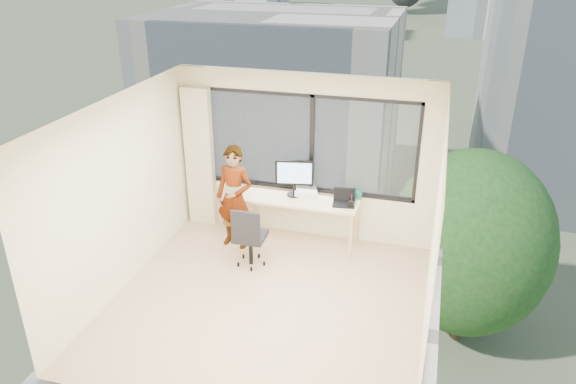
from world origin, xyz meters
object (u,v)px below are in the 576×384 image
(game_console, at_px, (305,191))
(handbag, at_px, (354,193))
(monitor, at_px, (294,178))
(person, at_px, (235,197))
(chair, at_px, (250,235))
(desk, at_px, (299,220))
(laptop, at_px, (344,199))

(game_console, xyz_separation_m, handbag, (0.76, 0.01, 0.05))
(monitor, relative_size, handbag, 2.34)
(person, relative_size, handbag, 6.51)
(chair, xyz_separation_m, handbag, (1.32, 1.02, 0.36))
(handbag, bearing_deg, desk, -150.26)
(person, bearing_deg, handbag, 25.09)
(desk, bearing_deg, game_console, 77.87)
(desk, relative_size, laptop, 5.21)
(person, distance_m, laptop, 1.64)
(desk, distance_m, handbag, 0.95)
(monitor, bearing_deg, desk, -51.76)
(monitor, distance_m, laptop, 0.83)
(game_console, bearing_deg, monitor, -167.08)
(desk, relative_size, person, 1.11)
(monitor, height_order, handbag, monitor)
(monitor, height_order, laptop, monitor)
(game_console, bearing_deg, chair, -137.92)
(chair, bearing_deg, laptop, 31.63)
(person, height_order, monitor, person)
(handbag, bearing_deg, monitor, -157.66)
(person, bearing_deg, desk, 28.31)
(monitor, relative_size, laptop, 1.68)
(desk, height_order, monitor, monitor)
(desk, distance_m, laptop, 0.84)
(game_console, relative_size, handbag, 1.39)
(monitor, xyz_separation_m, laptop, (0.80, -0.14, -0.19))
(monitor, bearing_deg, laptop, -20.85)
(person, bearing_deg, game_console, 36.74)
(desk, height_order, handbag, handbag)
(laptop, bearing_deg, chair, -153.98)
(desk, relative_size, monitor, 3.10)
(chair, distance_m, laptop, 1.48)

